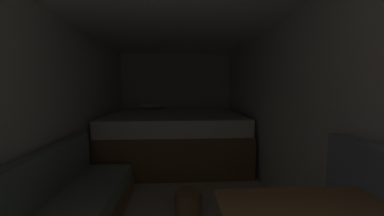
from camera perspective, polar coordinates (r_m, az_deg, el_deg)
The scene contains 7 objects.
ground_plane at distance 2.59m, azimuth -4.80°, elevation -23.39°, with size 6.87×6.87×0.00m, color beige.
wall_back at distance 4.74m, azimuth -4.04°, elevation 2.04°, with size 2.37×0.05×1.95m, color silver.
wall_left at distance 2.60m, azimuth -31.49°, elevation -1.37°, with size 0.05×4.87×1.95m, color silver.
wall_right at distance 2.53m, azimuth 22.27°, elevation -1.15°, with size 0.05×4.87×1.95m, color silver.
ceiling_slab at distance 2.39m, azimuth -5.20°, elevation 23.17°, with size 2.37×4.87×0.05m, color white.
bed at distance 3.83m, azimuth -4.27°, elevation -7.34°, with size 2.15×1.84×0.95m.
wicker_basket at distance 2.41m, azimuth -0.96°, elevation -22.86°, with size 0.27×0.27×0.21m.
Camera 1 is at (0.07, -0.48, 1.24)m, focal length 20.81 mm.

